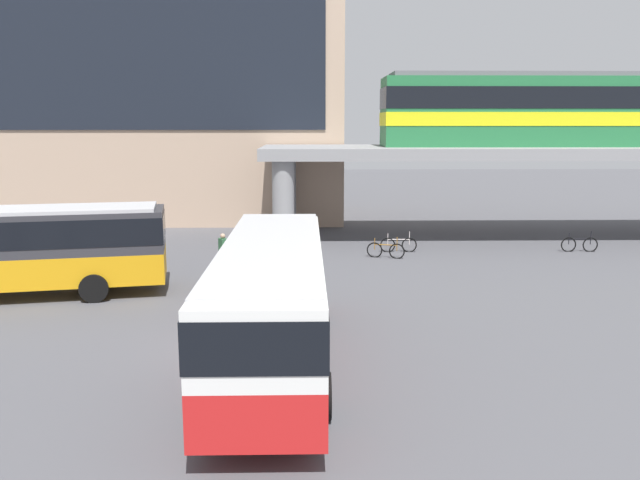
{
  "coord_description": "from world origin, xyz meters",
  "views": [
    {
      "loc": [
        2.23,
        -17.29,
        6.17
      ],
      "look_at": [
        2.66,
        4.53,
        2.2
      ],
      "focal_mm": 36.09,
      "sensor_mm": 36.0,
      "label": 1
    }
  ],
  "objects_px": {
    "station_building": "(170,52)",
    "train": "(576,109)",
    "bicycle_black": "(579,244)",
    "bus_main": "(272,291)",
    "bicycle_brown": "(386,250)",
    "bicycle_silver": "(398,245)",
    "pedestrian_by_bike_rack": "(223,253)",
    "bus_secondary": "(5,243)"
  },
  "relations": [
    {
      "from": "bus_main",
      "to": "bicycle_brown",
      "type": "distance_m",
      "value": 14.21
    },
    {
      "from": "train",
      "to": "bus_main",
      "type": "distance_m",
      "value": 24.66
    },
    {
      "from": "pedestrian_by_bike_rack",
      "to": "bicycle_black",
      "type": "bearing_deg",
      "value": 12.59
    },
    {
      "from": "bicycle_brown",
      "to": "bus_main",
      "type": "bearing_deg",
      "value": -108.75
    },
    {
      "from": "bicycle_black",
      "to": "pedestrian_by_bike_rack",
      "type": "relative_size",
      "value": 1.12
    },
    {
      "from": "station_building",
      "to": "train",
      "type": "distance_m",
      "value": 25.14
    },
    {
      "from": "pedestrian_by_bike_rack",
      "to": "station_building",
      "type": "bearing_deg",
      "value": 107.69
    },
    {
      "from": "train",
      "to": "bicycle_silver",
      "type": "height_order",
      "value": "train"
    },
    {
      "from": "bicycle_black",
      "to": "bicycle_silver",
      "type": "bearing_deg",
      "value": 179.36
    },
    {
      "from": "bus_main",
      "to": "bicycle_black",
      "type": "xyz_separation_m",
      "value": [
        14.16,
        14.65,
        -1.63
      ]
    },
    {
      "from": "bus_secondary",
      "to": "bicycle_black",
      "type": "xyz_separation_m",
      "value": [
        23.98,
        7.92,
        -1.63
      ]
    },
    {
      "from": "bicycle_brown",
      "to": "pedestrian_by_bike_rack",
      "type": "bearing_deg",
      "value": -161.05
    },
    {
      "from": "bus_secondary",
      "to": "bus_main",
      "type": "bearing_deg",
      "value": -34.43
    },
    {
      "from": "bicycle_black",
      "to": "pedestrian_by_bike_rack",
      "type": "distance_m",
      "value": 17.25
    },
    {
      "from": "train",
      "to": "bicycle_brown",
      "type": "distance_m",
      "value": 13.65
    },
    {
      "from": "bicycle_silver",
      "to": "station_building",
      "type": "bearing_deg",
      "value": 136.0
    },
    {
      "from": "train",
      "to": "bicycle_brown",
      "type": "bearing_deg",
      "value": -153.19
    },
    {
      "from": "bus_secondary",
      "to": "bicycle_brown",
      "type": "bearing_deg",
      "value": 24.8
    },
    {
      "from": "bus_secondary",
      "to": "train",
      "type": "bearing_deg",
      "value": 25.66
    },
    {
      "from": "bicycle_black",
      "to": "bus_main",
      "type": "bearing_deg",
      "value": -134.02
    },
    {
      "from": "bicycle_silver",
      "to": "bicycle_brown",
      "type": "bearing_deg",
      "value": -119.8
    },
    {
      "from": "station_building",
      "to": "train",
      "type": "xyz_separation_m",
      "value": [
        23.22,
        -8.85,
        -3.82
      ]
    },
    {
      "from": "station_building",
      "to": "train",
      "type": "height_order",
      "value": "station_building"
    },
    {
      "from": "station_building",
      "to": "bicycle_brown",
      "type": "height_order",
      "value": "station_building"
    },
    {
      "from": "station_building",
      "to": "train",
      "type": "relative_size",
      "value": 1.08
    },
    {
      "from": "bus_main",
      "to": "bicycle_black",
      "type": "relative_size",
      "value": 6.17
    },
    {
      "from": "station_building",
      "to": "bicycle_silver",
      "type": "distance_m",
      "value": 21.23
    },
    {
      "from": "train",
      "to": "bicycle_black",
      "type": "distance_m",
      "value": 7.81
    },
    {
      "from": "bicycle_silver",
      "to": "bicycle_black",
      "type": "distance_m",
      "value": 8.83
    },
    {
      "from": "bicycle_black",
      "to": "train",
      "type": "bearing_deg",
      "value": 75.58
    },
    {
      "from": "bus_main",
      "to": "bus_secondary",
      "type": "xyz_separation_m",
      "value": [
        -9.82,
        6.73,
        0.0
      ]
    },
    {
      "from": "bicycle_silver",
      "to": "pedestrian_by_bike_rack",
      "type": "xyz_separation_m",
      "value": [
        -7.99,
        -3.86,
        0.39
      ]
    },
    {
      "from": "train",
      "to": "bus_main",
      "type": "height_order",
      "value": "train"
    },
    {
      "from": "pedestrian_by_bike_rack",
      "to": "bicycle_brown",
      "type": "bearing_deg",
      "value": 18.95
    },
    {
      "from": "station_building",
      "to": "bus_main",
      "type": "distance_m",
      "value": 30.06
    },
    {
      "from": "bicycle_brown",
      "to": "pedestrian_by_bike_rack",
      "type": "distance_m",
      "value": 7.63
    },
    {
      "from": "station_building",
      "to": "bicycle_silver",
      "type": "bearing_deg",
      "value": -44.0
    },
    {
      "from": "bicycle_brown",
      "to": "bicycle_black",
      "type": "distance_m",
      "value": 9.71
    },
    {
      "from": "bus_secondary",
      "to": "bicycle_black",
      "type": "bearing_deg",
      "value": 18.27
    },
    {
      "from": "station_building",
      "to": "pedestrian_by_bike_rack",
      "type": "relative_size",
      "value": 13.83
    },
    {
      "from": "train",
      "to": "bicycle_black",
      "type": "bearing_deg",
      "value": -104.42
    },
    {
      "from": "bus_main",
      "to": "bicycle_silver",
      "type": "bearing_deg",
      "value": 70.13
    }
  ]
}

